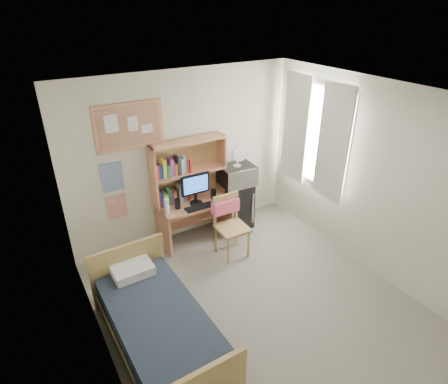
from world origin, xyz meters
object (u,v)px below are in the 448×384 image
mini_fridge (236,204)px  desk_fan (237,156)px  desk (195,221)px  speaker_left (178,204)px  bulletin_board (129,126)px  speaker_right (213,194)px  microwave (237,175)px  bed (160,330)px  monitor (196,190)px  desk_chair (232,228)px

mini_fridge → desk_fan: size_ratio=2.42×
desk → speaker_left: size_ratio=6.90×
bulletin_board → mini_fridge: (1.56, -0.24, -1.53)m
speaker_right → microwave: 0.52m
bed → desk_fan: 2.84m
speaker_left → mini_fridge: bearing=5.9°
speaker_left → microwave: bearing=4.8°
bulletin_board → bed: size_ratio=0.52×
desk → speaker_right: speaker_right is taller
mini_fridge → speaker_left: (-1.08, -0.10, 0.37)m
speaker_right → desk_fan: bearing=10.8°
monitor → speaker_left: bearing=-180.0°
desk → mini_fridge: mini_fridge is taller
microwave → speaker_right: bearing=-166.8°
desk_chair → speaker_right: (0.01, 0.57, 0.29)m
bed → speaker_left: size_ratio=11.47×
mini_fridge → microwave: bearing=-90.0°
desk_chair → monitor: monitor is taller
bed → monitor: 2.16m
desk_fan → microwave: bearing=93.2°
bed → speaker_right: bearing=44.3°
bed → speaker_right: (1.58, 1.60, 0.51)m
speaker_left → speaker_right: 0.60m
speaker_right → mini_fridge: bearing=13.1°
bed → microwave: bearing=38.2°
bed → microwave: (2.05, 1.69, 0.69)m
monitor → desk_fan: size_ratio=1.46×
speaker_left → bed: bearing=-120.4°
desk → monitor: bearing=-90.0°
bed → bulletin_board: bearing=74.4°
desk → speaker_left: bearing=-168.7°
desk_chair → speaker_right: bearing=90.2°
mini_fridge → bed: 2.67m
bulletin_board → microwave: 1.86m
desk → microwave: microwave is taller
bed → monitor: monitor is taller
bed → speaker_right: speaker_right is taller
mini_fridge → monitor: size_ratio=1.66×
desk → desk_chair: 0.71m
mini_fridge → monitor: bearing=-169.5°
bulletin_board → speaker_left: 1.30m
monitor → speaker_right: bearing=0.0°
speaker_left → microwave: size_ratio=0.29×
speaker_left → desk_fan: desk_fan is taller
bulletin_board → desk_chair: (1.07, -0.92, -1.45)m
bed → monitor: size_ratio=3.83×
microwave → desk_fan: bearing=-86.8°
bulletin_board → desk: 1.78m
speaker_left → desk_fan: bearing=4.8°
speaker_left → microwave: 1.10m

